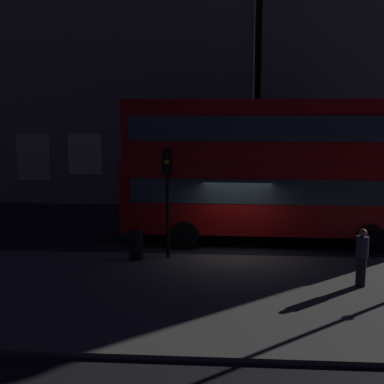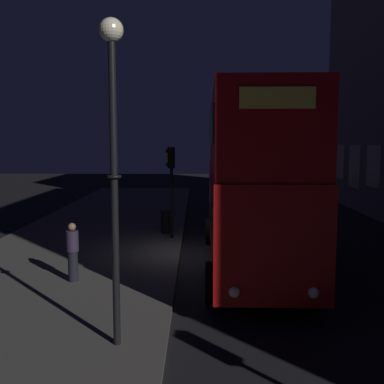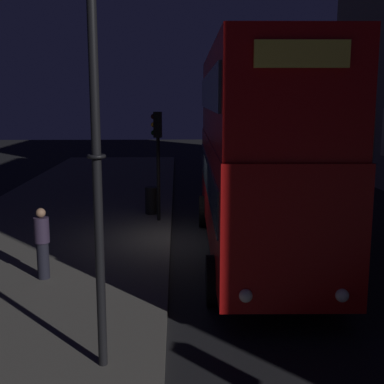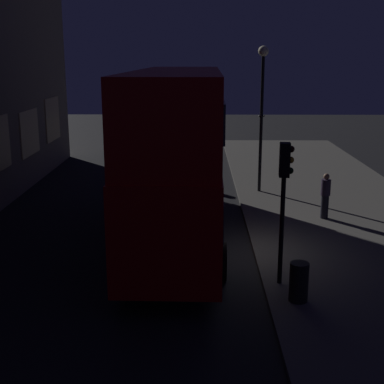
{
  "view_description": "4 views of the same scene",
  "coord_description": "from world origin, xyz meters",
  "px_view_note": "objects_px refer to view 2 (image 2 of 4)",
  "views": [
    {
      "loc": [
        -0.39,
        -17.37,
        5.02
      ],
      "look_at": [
        -1.66,
        1.06,
        2.07
      ],
      "focal_mm": 47.12,
      "sensor_mm": 36.0,
      "label": 1
    },
    {
      "loc": [
        16.04,
        0.12,
        4.08
      ],
      "look_at": [
        0.17,
        -0.04,
        2.29
      ],
      "focal_mm": 42.98,
      "sensor_mm": 36.0,
      "label": 2
    },
    {
      "loc": [
        14.99,
        -0.25,
        4.23
      ],
      "look_at": [
        0.03,
        0.18,
        1.53
      ],
      "focal_mm": 48.23,
      "sensor_mm": 36.0,
      "label": 3
    },
    {
      "loc": [
        -15.32,
        1.23,
        5.88
      ],
      "look_at": [
        -1.32,
        1.41,
        2.31
      ],
      "focal_mm": 49.95,
      "sensor_mm": 36.0,
      "label": 4
    }
  ],
  "objects_px": {
    "pedestrian": "(73,251)",
    "double_decker_bus": "(251,173)",
    "street_lamp": "(113,128)",
    "traffic_light_near_kerb": "(171,173)",
    "litter_bin": "(166,222)"
  },
  "relations": [
    {
      "from": "street_lamp",
      "to": "traffic_light_near_kerb",
      "type": "bearing_deg",
      "value": 176.96
    },
    {
      "from": "traffic_light_near_kerb",
      "to": "pedestrian",
      "type": "height_order",
      "value": "traffic_light_near_kerb"
    },
    {
      "from": "traffic_light_near_kerb",
      "to": "street_lamp",
      "type": "height_order",
      "value": "street_lamp"
    },
    {
      "from": "traffic_light_near_kerb",
      "to": "pedestrian",
      "type": "relative_size",
      "value": 2.22
    },
    {
      "from": "traffic_light_near_kerb",
      "to": "street_lamp",
      "type": "distance_m",
      "value": 9.94
    },
    {
      "from": "double_decker_bus",
      "to": "street_lamp",
      "type": "bearing_deg",
      "value": -26.4
    },
    {
      "from": "double_decker_bus",
      "to": "litter_bin",
      "type": "xyz_separation_m",
      "value": [
        -4.52,
        -3.07,
        -2.43
      ]
    },
    {
      "from": "double_decker_bus",
      "to": "traffic_light_near_kerb",
      "type": "bearing_deg",
      "value": -140.09
    },
    {
      "from": "litter_bin",
      "to": "traffic_light_near_kerb",
      "type": "bearing_deg",
      "value": 14.98
    },
    {
      "from": "pedestrian",
      "to": "litter_bin",
      "type": "height_order",
      "value": "pedestrian"
    },
    {
      "from": "street_lamp",
      "to": "litter_bin",
      "type": "bearing_deg",
      "value": 178.73
    },
    {
      "from": "double_decker_bus",
      "to": "pedestrian",
      "type": "relative_size",
      "value": 6.62
    },
    {
      "from": "pedestrian",
      "to": "double_decker_bus",
      "type": "bearing_deg",
      "value": -59.43
    },
    {
      "from": "traffic_light_near_kerb",
      "to": "double_decker_bus",
      "type": "bearing_deg",
      "value": 43.88
    },
    {
      "from": "traffic_light_near_kerb",
      "to": "pedestrian",
      "type": "distance_m",
      "value": 6.54
    }
  ]
}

